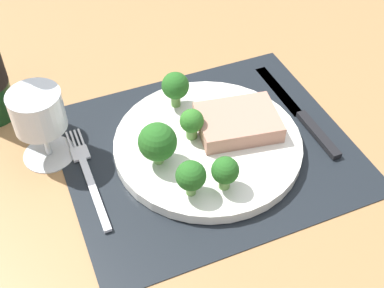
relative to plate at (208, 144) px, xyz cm
name	(u,v)px	position (x,y,z in cm)	size (l,w,h in cm)	color
ground_plane	(207,157)	(0.00, 0.00, -2.60)	(140.00, 110.00, 3.00)	#996D42
placemat	(208,149)	(0.00, 0.00, -0.95)	(40.33, 34.42, 0.30)	black
plate	(208,144)	(0.00, 0.00, 0.00)	(26.68, 26.68, 1.60)	silver
steak	(238,122)	(4.90, 0.59, 2.07)	(11.33, 8.49, 2.54)	tan
broccoli_front_edge	(158,142)	(-7.77, -1.12, 4.51)	(5.18, 5.18, 6.37)	#6B994C
broccoli_near_steak	(175,86)	(-1.38, 8.86, 4.37)	(4.09, 4.09, 5.77)	#5B8942
broccoli_center	(192,122)	(-1.80, 1.60, 3.65)	(3.39, 3.39, 4.75)	#6B994C
broccoli_back_left	(225,171)	(-1.46, -8.50, 3.78)	(3.58, 3.58, 4.93)	#6B994C
broccoli_near_fork	(191,176)	(-5.83, -7.81, 4.02)	(3.89, 3.89, 5.27)	#6B994C
fork	(88,175)	(-17.14, 1.42, -0.55)	(2.40, 19.20, 0.50)	silver
knife	(302,116)	(15.98, 0.53, -0.50)	(1.80, 23.00, 0.80)	black
wine_glass	(39,116)	(-21.13, 7.80, 6.36)	(7.38, 7.38, 11.09)	silver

